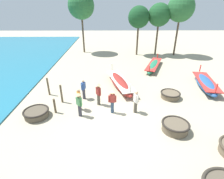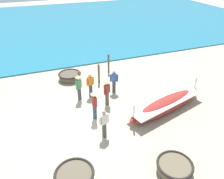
{
  "view_description": "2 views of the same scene",
  "coord_description": "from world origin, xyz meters",
  "px_view_note": "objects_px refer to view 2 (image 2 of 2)",
  "views": [
    {
      "loc": [
        -0.24,
        -8.92,
        6.56
      ],
      "look_at": [
        -0.15,
        2.29,
        1.01
      ],
      "focal_mm": 28.0,
      "sensor_mm": 36.0,
      "label": 1
    },
    {
      "loc": [
        9.0,
        -1.55,
        7.52
      ],
      "look_at": [
        -0.99,
        2.18,
        1.05
      ],
      "focal_mm": 35.0,
      "sensor_mm": 36.0,
      "label": 2
    }
  ],
  "objects_px": {
    "coracle_upturned": "(75,177)",
    "fisherman_hauling": "(94,103)",
    "fisherman_by_coracle": "(104,123)",
    "coracle_weathered": "(174,167)",
    "fisherman_standing_right": "(107,91)",
    "fisherman_with_hat": "(114,81)",
    "long_boat_blue_hull": "(167,104)",
    "fisherman_standing_left": "(90,84)",
    "coracle_far_left": "(70,76)",
    "mooring_post_shoreline": "(79,79)",
    "fisherman_crouching": "(79,86)",
    "mooring_post_inland": "(99,74)",
    "mooring_post_mid_beach": "(109,63)"
  },
  "relations": [
    {
      "from": "fisherman_standing_left",
      "to": "coracle_far_left",
      "type": "bearing_deg",
      "value": -163.0
    },
    {
      "from": "coracle_upturned",
      "to": "fisherman_crouching",
      "type": "height_order",
      "value": "fisherman_crouching"
    },
    {
      "from": "coracle_weathered",
      "to": "fisherman_standing_left",
      "type": "relative_size",
      "value": 0.95
    },
    {
      "from": "mooring_post_mid_beach",
      "to": "fisherman_crouching",
      "type": "bearing_deg",
      "value": -45.29
    },
    {
      "from": "fisherman_by_coracle",
      "to": "coracle_weathered",
      "type": "bearing_deg",
      "value": 34.03
    },
    {
      "from": "fisherman_crouching",
      "to": "mooring_post_inland",
      "type": "relative_size",
      "value": 1.2
    },
    {
      "from": "fisherman_standing_right",
      "to": "fisherman_with_hat",
      "type": "distance_m",
      "value": 1.47
    },
    {
      "from": "long_boat_blue_hull",
      "to": "fisherman_hauling",
      "type": "distance_m",
      "value": 4.15
    },
    {
      "from": "coracle_far_left",
      "to": "fisherman_hauling",
      "type": "distance_m",
      "value": 4.94
    },
    {
      "from": "long_boat_blue_hull",
      "to": "mooring_post_mid_beach",
      "type": "height_order",
      "value": "mooring_post_mid_beach"
    },
    {
      "from": "fisherman_hauling",
      "to": "mooring_post_inland",
      "type": "relative_size",
      "value": 1.2
    },
    {
      "from": "coracle_weathered",
      "to": "fisherman_crouching",
      "type": "height_order",
      "value": "fisherman_crouching"
    },
    {
      "from": "coracle_weathered",
      "to": "fisherman_hauling",
      "type": "height_order",
      "value": "fisherman_hauling"
    },
    {
      "from": "mooring_post_shoreline",
      "to": "mooring_post_inland",
      "type": "xyz_separation_m",
      "value": [
        0.12,
        1.36,
        0.18
      ]
    },
    {
      "from": "coracle_upturned",
      "to": "fisherman_crouching",
      "type": "distance_m",
      "value": 5.88
    },
    {
      "from": "fisherman_by_coracle",
      "to": "mooring_post_mid_beach",
      "type": "bearing_deg",
      "value": 158.58
    },
    {
      "from": "mooring_post_shoreline",
      "to": "fisherman_with_hat",
      "type": "bearing_deg",
      "value": 48.83
    },
    {
      "from": "coracle_weathered",
      "to": "long_boat_blue_hull",
      "type": "height_order",
      "value": "long_boat_blue_hull"
    },
    {
      "from": "long_boat_blue_hull",
      "to": "fisherman_with_hat",
      "type": "height_order",
      "value": "fisherman_with_hat"
    },
    {
      "from": "mooring_post_inland",
      "to": "mooring_post_mid_beach",
      "type": "xyz_separation_m",
      "value": [
        -1.32,
        1.19,
        0.03
      ]
    },
    {
      "from": "fisherman_with_hat",
      "to": "mooring_post_shoreline",
      "type": "height_order",
      "value": "fisherman_with_hat"
    },
    {
      "from": "coracle_far_left",
      "to": "mooring_post_mid_beach",
      "type": "distance_m",
      "value": 3.03
    },
    {
      "from": "coracle_weathered",
      "to": "fisherman_by_coracle",
      "type": "relative_size",
      "value": 0.95
    },
    {
      "from": "long_boat_blue_hull",
      "to": "mooring_post_shoreline",
      "type": "relative_size",
      "value": 5.37
    },
    {
      "from": "coracle_far_left",
      "to": "fisherman_by_coracle",
      "type": "distance_m",
      "value": 6.44
    },
    {
      "from": "fisherman_by_coracle",
      "to": "mooring_post_inland",
      "type": "distance_m",
      "value": 5.38
    },
    {
      "from": "fisherman_crouching",
      "to": "mooring_post_inland",
      "type": "bearing_deg",
      "value": 132.2
    },
    {
      "from": "mooring_post_mid_beach",
      "to": "mooring_post_shoreline",
      "type": "bearing_deg",
      "value": -64.73
    },
    {
      "from": "coracle_far_left",
      "to": "fisherman_crouching",
      "type": "relative_size",
      "value": 0.97
    },
    {
      "from": "coracle_weathered",
      "to": "mooring_post_inland",
      "type": "relative_size",
      "value": 1.08
    },
    {
      "from": "mooring_post_shoreline",
      "to": "long_boat_blue_hull",
      "type": "bearing_deg",
      "value": 41.94
    },
    {
      "from": "long_boat_blue_hull",
      "to": "fisherman_crouching",
      "type": "bearing_deg",
      "value": -122.21
    },
    {
      "from": "fisherman_with_hat",
      "to": "mooring_post_mid_beach",
      "type": "distance_m",
      "value": 2.93
    },
    {
      "from": "coracle_upturned",
      "to": "mooring_post_mid_beach",
      "type": "bearing_deg",
      "value": 152.47
    },
    {
      "from": "fisherman_hauling",
      "to": "fisherman_standing_left",
      "type": "bearing_deg",
      "value": 169.84
    },
    {
      "from": "fisherman_with_hat",
      "to": "fisherman_hauling",
      "type": "distance_m",
      "value": 2.87
    },
    {
      "from": "coracle_far_left",
      "to": "fisherman_standing_right",
      "type": "height_order",
      "value": "fisherman_standing_right"
    },
    {
      "from": "mooring_post_inland",
      "to": "mooring_post_mid_beach",
      "type": "relative_size",
      "value": 0.96
    },
    {
      "from": "coracle_far_left",
      "to": "mooring_post_inland",
      "type": "relative_size",
      "value": 1.16
    },
    {
      "from": "coracle_upturned",
      "to": "fisherman_standing_left",
      "type": "relative_size",
      "value": 1.0
    },
    {
      "from": "fisherman_crouching",
      "to": "fisherman_standing_left",
      "type": "distance_m",
      "value": 0.77
    },
    {
      "from": "mooring_post_shoreline",
      "to": "mooring_post_mid_beach",
      "type": "distance_m",
      "value": 2.83
    },
    {
      "from": "long_boat_blue_hull",
      "to": "fisherman_standing_right",
      "type": "xyz_separation_m",
      "value": [
        -1.66,
        -3.01,
        0.58
      ]
    },
    {
      "from": "coracle_upturned",
      "to": "fisherman_hauling",
      "type": "relative_size",
      "value": 0.94
    },
    {
      "from": "fisherman_with_hat",
      "to": "fisherman_hauling",
      "type": "xyz_separation_m",
      "value": [
        2.13,
        -1.92,
        0.12
      ]
    },
    {
      "from": "coracle_upturned",
      "to": "coracle_weathered",
      "type": "relative_size",
      "value": 1.05
    },
    {
      "from": "mooring_post_mid_beach",
      "to": "long_boat_blue_hull",
      "type": "bearing_deg",
      "value": 14.53
    },
    {
      "from": "coracle_upturned",
      "to": "long_boat_blue_hull",
      "type": "height_order",
      "value": "long_boat_blue_hull"
    },
    {
      "from": "fisherman_crouching",
      "to": "fisherman_standing_left",
      "type": "relative_size",
      "value": 1.06
    },
    {
      "from": "fisherman_hauling",
      "to": "fisherman_with_hat",
      "type": "bearing_deg",
      "value": 137.99
    }
  ]
}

